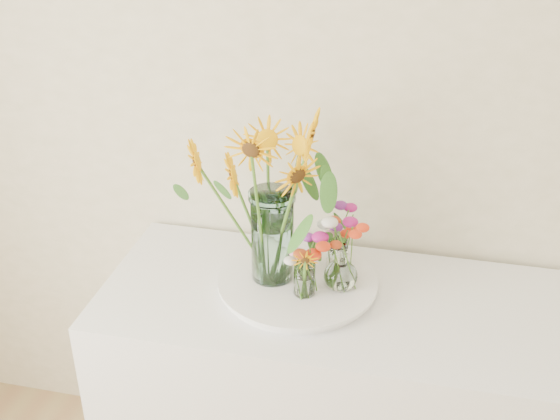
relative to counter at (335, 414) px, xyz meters
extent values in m
cube|color=white|center=(0.00, 0.00, 0.00)|extent=(1.40, 0.60, 0.90)
cylinder|color=white|center=(-0.13, 0.03, 0.46)|extent=(0.45, 0.45, 0.02)
cylinder|color=#A3D5D1|center=(-0.21, 0.03, 0.62)|extent=(0.15, 0.15, 0.28)
cylinder|color=white|center=(-0.10, -0.04, 0.53)|extent=(0.07, 0.07, 0.10)
cylinder|color=white|center=(-0.03, 0.13, 0.53)|extent=(0.07, 0.07, 0.11)
camera|label=1|loc=(0.19, -1.65, 1.64)|focal=45.00mm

